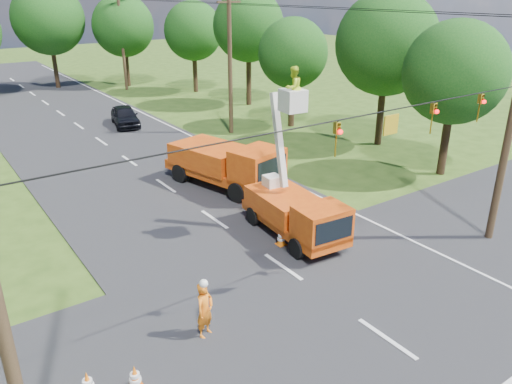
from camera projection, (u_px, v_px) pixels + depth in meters
ground at (129, 161)px, 29.89m from camera, size 140.00×140.00×0.00m
road_main at (129, 161)px, 29.89m from camera, size 12.00×100.00×0.06m
road_cross at (339, 307)px, 16.24m from camera, size 56.00×10.00×0.07m
edge_line at (210, 146)px, 32.86m from camera, size 0.12×90.00×0.02m
bucket_truck at (296, 204)px, 20.31m from camera, size 2.52×5.50×6.94m
second_truck at (227, 164)px, 25.61m from camera, size 3.92×6.93×2.45m
ground_worker at (205, 310)px, 14.59m from camera, size 0.77×0.66×1.78m
distant_car at (125, 116)px, 37.40m from camera, size 2.65×4.63×1.49m
traffic_cone_2 at (281, 237)px, 20.01m from camera, size 0.38×0.38×0.71m
traffic_cone_3 at (260, 187)px, 25.04m from camera, size 0.38×0.38×0.71m
traffic_cone_4 at (135, 377)px, 12.81m from camera, size 0.38×0.38×0.71m
traffic_cone_5 at (88, 384)px, 12.60m from camera, size 0.38×0.38×0.71m
traffic_cone_7 at (214, 164)px, 28.29m from camera, size 0.38×0.38×0.71m
pole_right_near at (512, 117)px, 18.82m from camera, size 1.80×0.30×10.00m
pole_right_mid at (230, 60)px, 33.99m from camera, size 1.80×0.30×10.00m
pole_right_far at (122, 38)px, 49.15m from camera, size 1.80×0.30×10.00m
signal_span at (405, 121)px, 15.19m from camera, size 18.00×0.29×1.07m
tree_right_a at (455, 73)px, 25.85m from camera, size 5.40×5.40×8.28m
tree_right_b at (387, 44)px, 30.86m from camera, size 6.40×6.40×9.65m
tree_right_c at (293, 53)px, 35.64m from camera, size 5.00×5.00×7.83m
tree_right_d at (249, 26)px, 42.04m from camera, size 6.00×6.00×9.70m
tree_right_e at (193, 31)px, 47.90m from camera, size 5.60×5.60×8.63m
tree_far_b at (48, 19)px, 49.38m from camera, size 7.00×7.00×10.32m
tree_far_c at (123, 26)px, 50.84m from camera, size 6.20×6.20×9.18m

